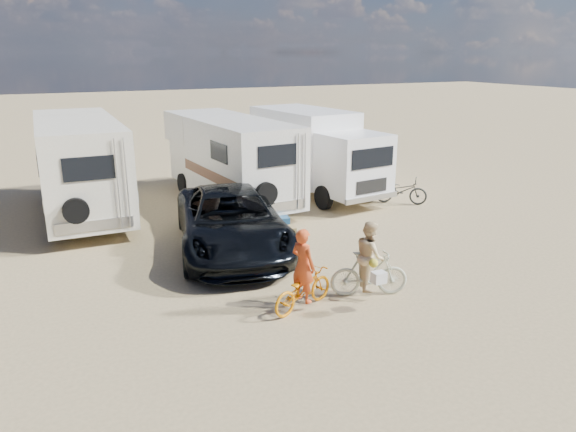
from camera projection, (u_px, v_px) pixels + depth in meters
name	position (u px, v px, depth m)	size (l,w,h in m)	color
ground	(320.00, 266.00, 13.97)	(140.00, 140.00, 0.00)	tan
rv_main	(230.00, 161.00, 19.49)	(2.38, 7.10, 3.08)	silver
rv_left	(81.00, 168.00, 17.94)	(2.46, 7.34, 3.23)	beige
box_truck	(317.00, 153.00, 20.70)	(2.35, 6.43, 3.19)	white
dark_suv	(231.00, 221.00, 14.90)	(2.80, 6.07, 1.69)	black
bike_man	(303.00, 289.00, 11.56)	(0.59, 1.70, 0.89)	orange
bike_woman	(369.00, 274.00, 12.17)	(0.50, 1.76, 1.06)	beige
rider_man	(303.00, 273.00, 11.46)	(0.59, 0.39, 1.63)	#CD461C
rider_woman	(370.00, 263.00, 12.10)	(0.77, 0.60, 1.58)	#DABE8B
bike_parked	(401.00, 190.00, 19.67)	(0.65, 1.86, 0.98)	#242724
cooler	(281.00, 224.00, 16.77)	(0.52, 0.38, 0.42)	navy
crate	(289.00, 232.00, 16.12)	(0.42, 0.42, 0.33)	olive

